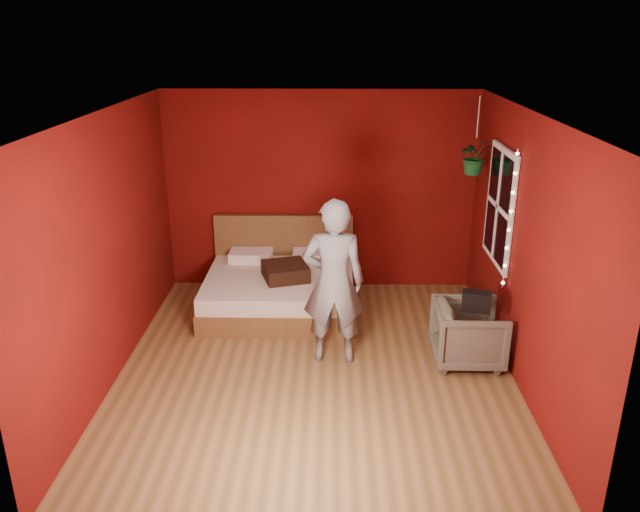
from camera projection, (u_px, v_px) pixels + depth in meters
The scene contains 10 objects.
floor at pixel (316, 369), 6.44m from camera, with size 4.50×4.50×0.00m, color brown.
room_walls at pixel (315, 213), 5.86m from camera, with size 4.04×4.54×2.62m.
window at pixel (499, 206), 6.72m from camera, with size 0.05×0.97×1.27m.
fairy_lights at pixel (510, 221), 6.23m from camera, with size 0.04×0.04×1.45m.
bed at pixel (280, 287), 7.77m from camera, with size 1.82×1.55×1.00m.
person at pixel (333, 282), 6.34m from camera, with size 0.64×0.42×1.76m, color slate.
armchair at pixel (469, 334), 6.48m from camera, with size 0.69×0.71×0.65m, color #6A6553.
handbag at pixel (476, 301), 6.21m from camera, with size 0.29×0.14×0.20m, color black.
throw_pillow at pixel (285, 271), 7.52m from camera, with size 0.50×0.50×0.18m, color black.
hanging_plant at pixel (475, 156), 7.15m from camera, with size 0.45×0.41×0.89m.
Camera 1 is at (0.16, -5.62, 3.35)m, focal length 35.00 mm.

